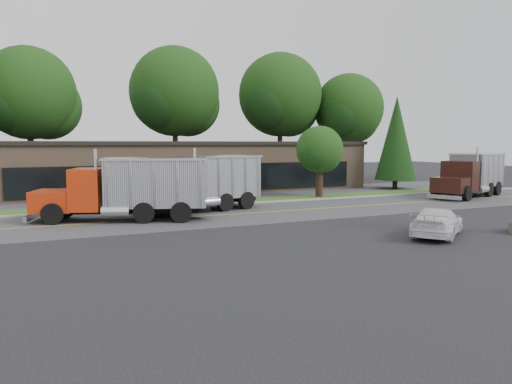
# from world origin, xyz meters

# --- Properties ---
(ground) EXTENTS (140.00, 140.00, 0.00)m
(ground) POSITION_xyz_m (0.00, 0.00, 0.00)
(ground) COLOR #2F2F33
(ground) RESTS_ON ground
(road) EXTENTS (60.00, 8.00, 0.02)m
(road) POSITION_xyz_m (0.00, 9.00, 0.00)
(road) COLOR #545459
(road) RESTS_ON ground
(center_line) EXTENTS (60.00, 0.12, 0.01)m
(center_line) POSITION_xyz_m (0.00, 9.00, 0.00)
(center_line) COLOR gold
(center_line) RESTS_ON ground
(curb) EXTENTS (60.00, 0.30, 0.12)m
(curb) POSITION_xyz_m (0.00, 13.20, 0.00)
(curb) COLOR #9E9E99
(curb) RESTS_ON ground
(grass_verge) EXTENTS (60.00, 3.40, 0.03)m
(grass_verge) POSITION_xyz_m (0.00, 15.00, 0.00)
(grass_verge) COLOR #365A1E
(grass_verge) RESTS_ON ground
(far_parking) EXTENTS (60.00, 7.00, 0.02)m
(far_parking) POSITION_xyz_m (0.00, 20.00, 0.00)
(far_parking) COLOR #545459
(far_parking) RESTS_ON ground
(strip_mall) EXTENTS (32.00, 12.00, 4.00)m
(strip_mall) POSITION_xyz_m (2.00, 26.00, 2.00)
(strip_mall) COLOR #8D6D56
(strip_mall) RESTS_ON ground
(tree_far_b) EXTENTS (9.21, 8.67, 13.14)m
(tree_far_b) POSITION_xyz_m (-9.86, 34.11, 8.38)
(tree_far_b) COLOR #382619
(tree_far_b) RESTS_ON ground
(tree_far_c) EXTENTS (9.99, 9.40, 14.25)m
(tree_far_c) POSITION_xyz_m (4.15, 34.12, 9.09)
(tree_far_c) COLOR #382619
(tree_far_c) RESTS_ON ground
(tree_far_d) EXTENTS (10.04, 9.45, 14.32)m
(tree_far_d) POSITION_xyz_m (16.15, 33.12, 9.14)
(tree_far_d) COLOR #382619
(tree_far_d) RESTS_ON ground
(tree_far_e) EXTENTS (8.56, 8.06, 12.21)m
(tree_far_e) POSITION_xyz_m (24.13, 31.10, 7.79)
(tree_far_e) COLOR #382619
(tree_far_e) RESTS_ON ground
(evergreen_right) EXTENTS (3.68, 3.68, 8.37)m
(evergreen_right) POSITION_xyz_m (20.00, 18.00, 4.60)
(evergreen_right) COLOR #382619
(evergreen_right) RESTS_ON ground
(tree_verge) EXTENTS (3.84, 3.62, 5.48)m
(tree_verge) POSITION_xyz_m (10.06, 15.05, 3.48)
(tree_verge) COLOR #382619
(tree_verge) RESTS_ON ground
(dump_truck_red) EXTENTS (9.40, 5.33, 3.36)m
(dump_truck_red) POSITION_xyz_m (-5.39, 9.18, 1.81)
(dump_truck_red) COLOR black
(dump_truck_red) RESTS_ON ground
(dump_truck_blue) EXTENTS (8.11, 4.30, 3.36)m
(dump_truck_blue) POSITION_xyz_m (-0.47, 11.36, 1.80)
(dump_truck_blue) COLOR black
(dump_truck_blue) RESTS_ON ground
(dump_truck_maroon) EXTENTS (8.57, 5.15, 3.36)m
(dump_truck_maroon) POSITION_xyz_m (20.92, 10.31, 1.81)
(dump_truck_maroon) COLOR black
(dump_truck_maroon) RESTS_ON ground
(rally_car) EXTENTS (4.62, 4.03, 1.28)m
(rally_car) POSITION_xyz_m (6.06, -1.15, 0.64)
(rally_car) COLOR white
(rally_car) RESTS_ON ground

